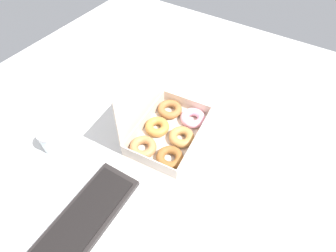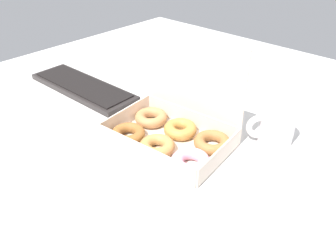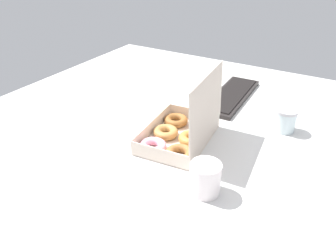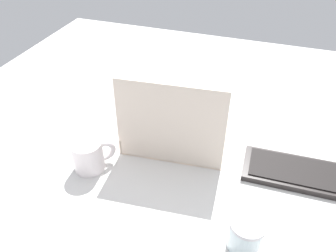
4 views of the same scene
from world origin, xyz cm
name	(u,v)px [view 1 (image 1 of 4)]	position (x,y,z in cm)	size (l,w,h in cm)	color
ground_plane	(165,135)	(0.00, 0.00, -1.00)	(180.00, 180.00, 2.00)	silver
donut_box	(167,128)	(0.47, -0.57, 3.41)	(34.24, 24.00, 26.53)	beige
keyboard	(76,231)	(-43.46, 1.79, 1.06)	(43.43, 14.95, 2.20)	black
coffee_mug	(155,77)	(20.49, 17.93, 4.90)	(11.01, 10.68, 9.56)	white
glass_jar	(52,139)	(-25.84, 29.48, 4.42)	(8.14, 8.14, 8.75)	silver
paper_napkin	(198,203)	(-17.26, -23.12, 0.07)	(10.81, 9.19, 0.15)	white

